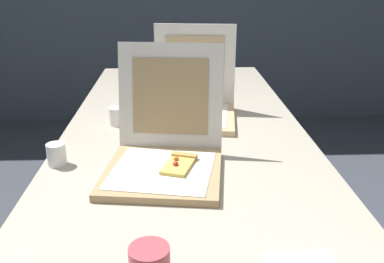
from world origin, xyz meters
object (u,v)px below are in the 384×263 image
at_px(table, 185,144).
at_px(pizza_box_front, 165,154).
at_px(cup_white_near_left, 57,154).
at_px(cup_white_far, 144,95).
at_px(pizza_box_middle, 193,105).
at_px(cup_white_mid, 117,116).

distance_m(table, pizza_box_front, 0.34).
height_order(cup_white_near_left, cup_white_far, same).
height_order(pizza_box_front, pizza_box_middle, pizza_box_middle).
xyz_separation_m(cup_white_near_left, cup_white_mid, (0.14, 0.35, 0.00)).
bearing_deg(pizza_box_middle, pizza_box_front, -95.33).
relative_size(pizza_box_front, cup_white_mid, 6.25).
bearing_deg(pizza_box_middle, cup_white_near_left, -128.85).
distance_m(table, cup_white_far, 0.41).
bearing_deg(cup_white_far, cup_white_mid, -106.93).
distance_m(cup_white_near_left, cup_white_mid, 0.38).
bearing_deg(cup_white_far, pizza_box_middle, -45.59).
bearing_deg(cup_white_near_left, pizza_box_front, -8.15).
relative_size(table, cup_white_mid, 30.73).
xyz_separation_m(cup_white_mid, cup_white_far, (0.09, 0.28, 0.00)).
height_order(pizza_box_middle, cup_white_mid, pizza_box_middle).
distance_m(pizza_box_front, cup_white_mid, 0.44).
distance_m(pizza_box_middle, cup_white_far, 0.29).
height_order(pizza_box_front, cup_white_near_left, pizza_box_front).
distance_m(pizza_box_front, pizza_box_middle, 0.48).
relative_size(cup_white_mid, cup_white_far, 1.00).
bearing_deg(cup_white_far, pizza_box_front, -81.25).
bearing_deg(cup_white_near_left, cup_white_mid, 68.11).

